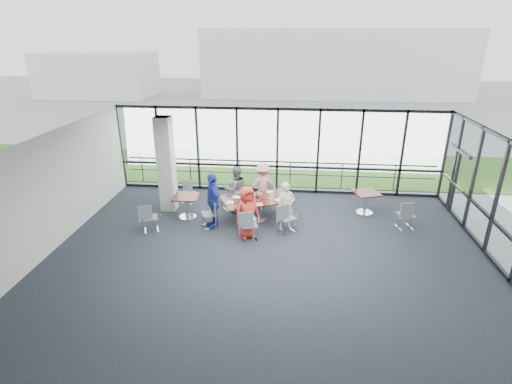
# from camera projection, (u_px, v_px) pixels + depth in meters

# --- Properties ---
(floor) EXTENTS (12.00, 10.00, 0.02)m
(floor) POSITION_uv_depth(u_px,v_px,m) (267.00, 259.00, 10.76)
(floor) COLOR #1E222C
(floor) RESTS_ON ground
(ceiling) EXTENTS (12.00, 10.00, 0.04)m
(ceiling) POSITION_uv_depth(u_px,v_px,m) (269.00, 144.00, 9.56)
(ceiling) COLOR white
(ceiling) RESTS_ON ground
(wall_left) EXTENTS (0.10, 10.00, 3.20)m
(wall_left) POSITION_uv_depth(u_px,v_px,m) (45.00, 196.00, 10.70)
(wall_left) COLOR silver
(wall_left) RESTS_ON ground
(wall_front) EXTENTS (12.00, 0.10, 3.20)m
(wall_front) POSITION_uv_depth(u_px,v_px,m) (242.00, 349.00, 5.54)
(wall_front) COLOR silver
(wall_front) RESTS_ON ground
(curtain_wall_back) EXTENTS (12.00, 0.10, 3.20)m
(curtain_wall_back) POSITION_uv_depth(u_px,v_px,m) (277.00, 151.00, 14.78)
(curtain_wall_back) COLOR white
(curtain_wall_back) RESTS_ON ground
(exit_door) EXTENTS (0.12, 1.60, 2.10)m
(exit_door) POSITION_uv_depth(u_px,v_px,m) (455.00, 182.00, 13.28)
(exit_door) COLOR black
(exit_door) RESTS_ON ground
(structural_column) EXTENTS (0.50, 0.50, 3.20)m
(structural_column) POSITION_uv_depth(u_px,v_px,m) (166.00, 165.00, 13.26)
(structural_column) COLOR silver
(structural_column) RESTS_ON ground
(apron) EXTENTS (80.00, 70.00, 0.02)m
(apron) POSITION_uv_depth(u_px,v_px,m) (281.00, 155.00, 20.00)
(apron) COLOR gray
(apron) RESTS_ON ground
(grass_strip) EXTENTS (80.00, 5.00, 0.01)m
(grass_strip) POSITION_uv_depth(u_px,v_px,m) (280.00, 167.00, 18.14)
(grass_strip) COLOR #37601F
(grass_strip) RESTS_ON ground
(hangar_main) EXTENTS (24.00, 10.00, 6.00)m
(hangar_main) POSITION_uv_depth(u_px,v_px,m) (332.00, 62.00, 38.83)
(hangar_main) COLOR silver
(hangar_main) RESTS_ON ground
(hangar_aux) EXTENTS (10.00, 6.00, 4.00)m
(hangar_aux) POSITION_uv_depth(u_px,v_px,m) (98.00, 74.00, 37.51)
(hangar_aux) COLOR silver
(hangar_aux) RESTS_ON ground
(guard_rail) EXTENTS (12.00, 0.06, 0.06)m
(guard_rail) POSITION_uv_depth(u_px,v_px,m) (277.00, 174.00, 15.74)
(guard_rail) COLOR #2D2D33
(guard_rail) RESTS_ON ground
(main_table) EXTENTS (2.47, 1.98, 0.75)m
(main_table) POSITION_uv_depth(u_px,v_px,m) (257.00, 202.00, 12.77)
(main_table) COLOR #38140C
(main_table) RESTS_ON ground
(side_table_left) EXTENTS (0.83, 0.83, 0.75)m
(side_table_left) POSITION_uv_depth(u_px,v_px,m) (187.00, 200.00, 12.98)
(side_table_left) COLOR #38140C
(side_table_left) RESTS_ON ground
(side_table_right) EXTENTS (0.99, 0.99, 0.75)m
(side_table_right) POSITION_uv_depth(u_px,v_px,m) (366.00, 196.00, 13.30)
(side_table_right) COLOR #38140C
(side_table_right) RESTS_ON ground
(diner_near_left) EXTENTS (0.92, 0.84, 1.58)m
(diner_near_left) POSITION_uv_depth(u_px,v_px,m) (247.00, 212.00, 11.67)
(diner_near_left) COLOR red
(diner_near_left) RESTS_ON ground
(diner_near_right) EXTENTS (0.66, 0.58, 1.51)m
(diner_near_right) POSITION_uv_depth(u_px,v_px,m) (286.00, 206.00, 12.16)
(diner_near_right) COLOR silver
(diner_near_right) RESTS_ON ground
(diner_far_left) EXTENTS (0.92, 0.81, 1.61)m
(diner_far_left) POSITION_uv_depth(u_px,v_px,m) (236.00, 189.00, 13.35)
(diner_far_left) COLOR slate
(diner_far_left) RESTS_ON ground
(diner_far_right) EXTENTS (1.14, 0.82, 1.58)m
(diner_far_right) POSITION_uv_depth(u_px,v_px,m) (262.00, 185.00, 13.76)
(diner_far_right) COLOR pink
(diner_far_right) RESTS_ON ground
(diner_end) EXTENTS (0.98, 1.18, 1.77)m
(diner_end) POSITION_uv_depth(u_px,v_px,m) (213.00, 200.00, 12.26)
(diner_end) COLOR #25389F
(diner_end) RESTS_ON ground
(chair_main_nl) EXTENTS (0.56, 0.56, 0.93)m
(chair_main_nl) POSITION_uv_depth(u_px,v_px,m) (249.00, 225.00, 11.64)
(chair_main_nl) COLOR slate
(chair_main_nl) RESTS_ON ground
(chair_main_nr) EXTENTS (0.64, 0.64, 0.94)m
(chair_main_nr) POSITION_uv_depth(u_px,v_px,m) (287.00, 218.00, 12.06)
(chair_main_nr) COLOR slate
(chair_main_nr) RESTS_ON ground
(chair_main_fl) EXTENTS (0.61, 0.61, 0.91)m
(chair_main_fl) POSITION_uv_depth(u_px,v_px,m) (231.00, 197.00, 13.63)
(chair_main_fl) COLOR slate
(chair_main_fl) RESTS_ON ground
(chair_main_fr) EXTENTS (0.61, 0.61, 0.89)m
(chair_main_fr) POSITION_uv_depth(u_px,v_px,m) (263.00, 194.00, 13.90)
(chair_main_fr) COLOR slate
(chair_main_fr) RESTS_ON ground
(chair_main_end) EXTENTS (0.56, 0.56, 0.86)m
(chair_main_end) POSITION_uv_depth(u_px,v_px,m) (209.00, 214.00, 12.40)
(chair_main_end) COLOR slate
(chair_main_end) RESTS_ON ground
(chair_spare_la) EXTENTS (0.56, 0.56, 0.88)m
(chair_spare_la) POSITION_uv_depth(u_px,v_px,m) (150.00, 218.00, 12.15)
(chair_spare_la) COLOR slate
(chair_spare_la) RESTS_ON ground
(chair_spare_lb) EXTENTS (0.48, 0.48, 0.79)m
(chair_spare_lb) POSITION_uv_depth(u_px,v_px,m) (188.00, 192.00, 14.18)
(chair_spare_lb) COLOR slate
(chair_spare_lb) RESTS_ON ground
(chair_spare_r) EXTENTS (0.53, 0.53, 0.90)m
(chair_spare_r) POSITION_uv_depth(u_px,v_px,m) (406.00, 215.00, 12.32)
(chair_spare_r) COLOR slate
(chair_spare_r) RESTS_ON ground
(plate_nl) EXTENTS (0.24, 0.24, 0.01)m
(plate_nl) POSITION_uv_depth(u_px,v_px,m) (244.00, 205.00, 12.28)
(plate_nl) COLOR white
(plate_nl) RESTS_ON main_table
(plate_nr) EXTENTS (0.25, 0.25, 0.01)m
(plate_nr) POSITION_uv_depth(u_px,v_px,m) (279.00, 200.00, 12.62)
(plate_nr) COLOR white
(plate_nr) RESTS_ON main_table
(plate_fl) EXTENTS (0.27, 0.27, 0.01)m
(plate_fl) POSITION_uv_depth(u_px,v_px,m) (236.00, 197.00, 12.83)
(plate_fl) COLOR white
(plate_fl) RESTS_ON main_table
(plate_fr) EXTENTS (0.24, 0.24, 0.01)m
(plate_fr) POSITION_uv_depth(u_px,v_px,m) (269.00, 192.00, 13.26)
(plate_fr) COLOR white
(plate_fr) RESTS_ON main_table
(plate_end) EXTENTS (0.25, 0.25, 0.01)m
(plate_end) POSITION_uv_depth(u_px,v_px,m) (230.00, 202.00, 12.43)
(plate_end) COLOR white
(plate_end) RESTS_ON main_table
(tumbler_a) EXTENTS (0.07, 0.07, 0.14)m
(tumbler_a) POSITION_uv_depth(u_px,v_px,m) (253.00, 201.00, 12.38)
(tumbler_a) COLOR white
(tumbler_a) RESTS_ON main_table
(tumbler_b) EXTENTS (0.06, 0.06, 0.13)m
(tumbler_b) POSITION_uv_depth(u_px,v_px,m) (268.00, 198.00, 12.62)
(tumbler_b) COLOR white
(tumbler_b) RESTS_ON main_table
(tumbler_c) EXTENTS (0.07, 0.07, 0.14)m
(tumbler_c) POSITION_uv_depth(u_px,v_px,m) (256.00, 194.00, 12.90)
(tumbler_c) COLOR white
(tumbler_c) RESTS_ON main_table
(tumbler_d) EXTENTS (0.06, 0.06, 0.13)m
(tumbler_d) POSITION_uv_depth(u_px,v_px,m) (236.00, 202.00, 12.34)
(tumbler_d) COLOR white
(tumbler_d) RESTS_ON main_table
(menu_a) EXTENTS (0.37, 0.30, 0.00)m
(menu_a) POSITION_uv_depth(u_px,v_px,m) (258.00, 204.00, 12.31)
(menu_a) COLOR beige
(menu_a) RESTS_ON main_table
(menu_b) EXTENTS (0.35, 0.29, 0.00)m
(menu_b) POSITION_uv_depth(u_px,v_px,m) (287.00, 198.00, 12.76)
(menu_b) COLOR beige
(menu_b) RESTS_ON main_table
(menu_c) EXTENTS (0.36, 0.37, 0.00)m
(menu_c) POSITION_uv_depth(u_px,v_px,m) (257.00, 194.00, 13.11)
(menu_c) COLOR beige
(menu_c) RESTS_ON main_table
(condiment_caddy) EXTENTS (0.10, 0.07, 0.04)m
(condiment_caddy) POSITION_uv_depth(u_px,v_px,m) (258.00, 197.00, 12.79)
(condiment_caddy) COLOR black
(condiment_caddy) RESTS_ON main_table
(ketchup_bottle) EXTENTS (0.06, 0.06, 0.18)m
(ketchup_bottle) POSITION_uv_depth(u_px,v_px,m) (256.00, 195.00, 12.78)
(ketchup_bottle) COLOR #B30D14
(ketchup_bottle) RESTS_ON main_table
(green_bottle) EXTENTS (0.05, 0.05, 0.20)m
(green_bottle) POSITION_uv_depth(u_px,v_px,m) (259.00, 195.00, 12.72)
(green_bottle) COLOR #236F3B
(green_bottle) RESTS_ON main_table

